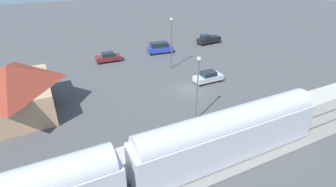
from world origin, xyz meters
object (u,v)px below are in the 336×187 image
at_px(sedan_maroon, 108,57).
at_px(light_pole_near_platform, 198,82).
at_px(station_building, 13,89).
at_px(suv_blue, 160,48).
at_px(pedestrian_waiting_far, 206,126).
at_px(pickup_black, 209,39).
at_px(light_pole_lot_center, 171,38).
at_px(sedan_silver, 208,77).
at_px(pedestrian_on_platform, 274,105).

height_order(sedan_maroon, light_pole_near_platform, light_pole_near_platform).
bearing_deg(light_pole_near_platform, sedan_maroon, 10.06).
relative_size(station_building, suv_blue, 2.27).
bearing_deg(pedestrian_waiting_far, station_building, 51.38).
xyz_separation_m(station_building, suv_blue, (12.61, -24.97, -2.03)).
relative_size(pickup_black, light_pole_near_platform, 0.70).
height_order(sedan_maroon, light_pole_lot_center, light_pole_lot_center).
distance_m(station_building, pickup_black, 39.89).
bearing_deg(pickup_black, light_pole_lot_center, 123.24).
bearing_deg(pedestrian_waiting_far, sedan_silver, -35.37).
distance_m(light_pole_near_platform, light_pole_lot_center, 16.46).
relative_size(station_building, pedestrian_waiting_far, 6.81).
relative_size(sedan_maroon, suv_blue, 0.90).
xyz_separation_m(pedestrian_on_platform, pedestrian_waiting_far, (-0.13, 9.96, 0.00)).
bearing_deg(sedan_maroon, light_pole_near_platform, -169.94).
bearing_deg(suv_blue, pedestrian_waiting_far, 165.38).
distance_m(pedestrian_on_platform, suv_blue, 26.97).
xyz_separation_m(pickup_black, light_pole_lot_center, (-9.14, 13.94, 4.29)).
relative_size(light_pole_near_platform, light_pole_lot_center, 0.92).
height_order(station_building, sedan_silver, station_building).
xyz_separation_m(pickup_black, sedan_silver, (-16.78, 11.48, -0.15)).
distance_m(suv_blue, light_pole_near_platform, 24.91).
relative_size(sedan_maroon, sedan_silver, 1.02).
relative_size(sedan_silver, light_pole_near_platform, 0.57).
bearing_deg(station_building, light_pole_near_platform, -120.92).
distance_m(pedestrian_waiting_far, light_pole_near_platform, 4.88).
bearing_deg(light_pole_near_platform, pickup_black, -36.93).
distance_m(pickup_black, sedan_silver, 20.33).
bearing_deg(sedan_silver, suv_blue, 3.49).
bearing_deg(pedestrian_on_platform, sedan_silver, 10.07).
bearing_deg(pedestrian_waiting_far, light_pole_lot_center, -16.29).
bearing_deg(pedestrian_on_platform, sedan_maroon, 26.70).
distance_m(pedestrian_waiting_far, pickup_black, 34.12).
bearing_deg(light_pole_lot_center, pickup_black, -56.76).
xyz_separation_m(pedestrian_waiting_far, light_pole_lot_center, (18.89, -5.52, 4.04)).
bearing_deg(suv_blue, sedan_silver, -176.51).
xyz_separation_m(station_building, pedestrian_waiting_far, (-14.34, -17.94, -1.90)).
bearing_deg(pedestrian_on_platform, pickup_black, -18.82).
xyz_separation_m(station_building, pickup_black, (13.69, -37.41, -2.15)).
distance_m(sedan_silver, light_pole_near_platform, 11.60).
bearing_deg(pickup_black, suv_blue, 94.97).
relative_size(pickup_black, light_pole_lot_center, 0.64).
height_order(pedestrian_on_platform, pickup_black, pickup_black).
distance_m(station_building, suv_blue, 28.05).
xyz_separation_m(sedan_maroon, suv_blue, (0.17, -10.47, 0.27)).
xyz_separation_m(suv_blue, sedan_silver, (-15.70, -0.96, -0.27)).
xyz_separation_m(pedestrian_on_platform, light_pole_lot_center, (18.75, 4.44, 4.04)).
height_order(suv_blue, light_pole_lot_center, light_pole_lot_center).
bearing_deg(sedan_silver, light_pole_lot_center, 17.89).
height_order(pedestrian_waiting_far, suv_blue, suv_blue).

